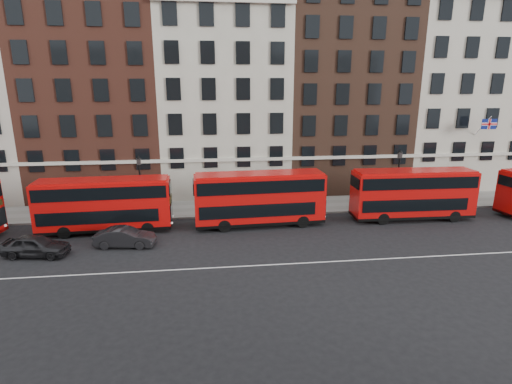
{
  "coord_description": "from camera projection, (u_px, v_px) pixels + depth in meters",
  "views": [
    {
      "loc": [
        -1.78,
        -25.33,
        11.26
      ],
      "look_at": [
        1.85,
        5.0,
        3.0
      ],
      "focal_mm": 28.0,
      "sensor_mm": 36.0,
      "label": 1
    }
  ],
  "objects": [
    {
      "name": "lamp_post_left",
      "position": [
        140.0,
        184.0,
        34.0
      ],
      "size": [
        0.44,
        0.44,
        5.33
      ],
      "color": "black",
      "rests_on": "pavement"
    },
    {
      "name": "lamp_post_right",
      "position": [
        398.0,
        175.0,
        37.09
      ],
      "size": [
        0.44,
        0.44,
        5.33
      ],
      "color": "black",
      "rests_on": "pavement"
    },
    {
      "name": "bus_d",
      "position": [
        412.0,
        193.0,
        33.9
      ],
      "size": [
        10.35,
        2.7,
        4.33
      ],
      "rotation": [
        0.0,
        0.0,
        -0.02
      ],
      "color": "red",
      "rests_on": "ground"
    },
    {
      "name": "building_terrace",
      "position": [
        221.0,
        94.0,
        41.86
      ],
      "size": [
        64.0,
        11.95,
        22.0
      ],
      "color": "#AFA697",
      "rests_on": "ground"
    },
    {
      "name": "bus_c",
      "position": [
        259.0,
        198.0,
        32.37
      ],
      "size": [
        10.63,
        3.0,
        4.42
      ],
      "rotation": [
        0.0,
        0.0,
        0.04
      ],
      "color": "red",
      "rests_on": "ground"
    },
    {
      "name": "pavement",
      "position": [
        230.0,
        207.0,
        37.47
      ],
      "size": [
        80.0,
        5.0,
        0.15
      ],
      "primitive_type": "cube",
      "color": "gray",
      "rests_on": "ground"
    },
    {
      "name": "traffic_light",
      "position": [
        501.0,
        181.0,
        37.64
      ],
      "size": [
        0.25,
        0.45,
        3.27
      ],
      "color": "black",
      "rests_on": "pavement"
    },
    {
      "name": "car_front",
      "position": [
        125.0,
        237.0,
        28.5
      ],
      "size": [
        4.36,
        1.93,
        1.39
      ],
      "primitive_type": "imported",
      "rotation": [
        0.0,
        0.0,
        1.46
      ],
      "color": "#242427",
      "rests_on": "ground"
    },
    {
      "name": "iron_railings",
      "position": [
        228.0,
        195.0,
        39.43
      ],
      "size": [
        6.6,
        0.06,
        1.0
      ],
      "primitive_type": null,
      "color": "black",
      "rests_on": "pavement"
    },
    {
      "name": "kerb",
      "position": [
        231.0,
        216.0,
        35.07
      ],
      "size": [
        80.0,
        0.3,
        0.16
      ],
      "primitive_type": "cube",
      "color": "gray",
      "rests_on": "ground"
    },
    {
      "name": "ground",
      "position": [
        238.0,
        254.0,
        27.43
      ],
      "size": [
        120.0,
        120.0,
        0.0
      ],
      "primitive_type": "plane",
      "color": "black",
      "rests_on": "ground"
    },
    {
      "name": "road_centre_line",
      "position": [
        240.0,
        266.0,
        25.51
      ],
      "size": [
        70.0,
        0.12,
        0.01
      ],
      "primitive_type": "cube",
      "color": "white",
      "rests_on": "ground"
    },
    {
      "name": "bus_b",
      "position": [
        104.0,
        204.0,
        31.0
      ],
      "size": [
        10.19,
        2.81,
        4.24
      ],
      "rotation": [
        0.0,
        0.0,
        0.04
      ],
      "color": "red",
      "rests_on": "ground"
    },
    {
      "name": "car_rear",
      "position": [
        36.0,
        246.0,
        26.92
      ],
      "size": [
        4.56,
        2.39,
        1.48
      ],
      "primitive_type": "imported",
      "rotation": [
        0.0,
        0.0,
        1.42
      ],
      "color": "#232326",
      "rests_on": "ground"
    }
  ]
}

